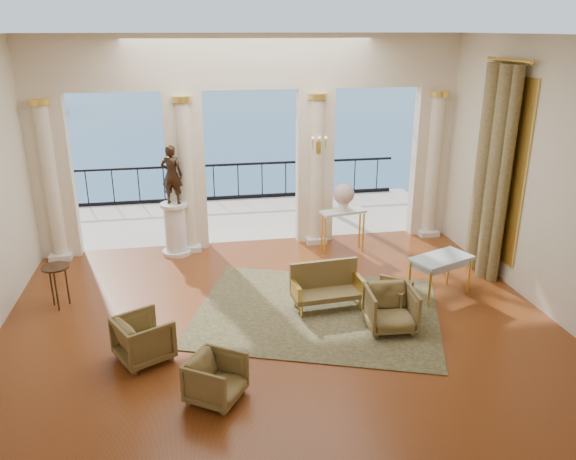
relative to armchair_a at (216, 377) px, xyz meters
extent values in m
plane|color=#52200B|center=(1.14, 1.73, -0.34)|extent=(9.00, 9.00, 0.00)
plane|color=beige|center=(1.14, -2.27, 1.91)|extent=(9.00, 0.00, 9.00)
plane|color=beige|center=(5.64, 1.73, 1.91)|extent=(0.00, 8.00, 8.00)
plane|color=white|center=(1.14, 1.73, 4.16)|extent=(9.00, 9.00, 0.00)
cube|color=beige|center=(1.14, 5.58, 3.61)|extent=(9.00, 0.30, 1.10)
cube|color=beige|center=(-2.96, 5.58, 1.36)|extent=(0.80, 0.30, 3.40)
cylinder|color=beige|center=(-2.96, 5.40, 1.26)|extent=(0.28, 0.28, 3.20)
cylinder|color=#EBBE4D|center=(-2.96, 5.40, 2.91)|extent=(0.40, 0.40, 0.12)
cube|color=silver|center=(-2.96, 5.40, -0.28)|extent=(0.45, 0.45, 0.12)
cube|color=beige|center=(-0.26, 5.58, 1.36)|extent=(0.80, 0.30, 3.40)
cylinder|color=beige|center=(-0.26, 5.40, 1.26)|extent=(0.28, 0.28, 3.20)
cylinder|color=#EBBE4D|center=(-0.26, 5.40, 2.91)|extent=(0.40, 0.40, 0.12)
cube|color=silver|center=(-0.26, 5.40, -0.28)|extent=(0.45, 0.45, 0.12)
cube|color=beige|center=(2.54, 5.58, 1.36)|extent=(0.80, 0.30, 3.40)
cylinder|color=beige|center=(2.54, 5.40, 1.26)|extent=(0.28, 0.28, 3.20)
cylinder|color=#EBBE4D|center=(2.54, 5.40, 2.91)|extent=(0.40, 0.40, 0.12)
cube|color=silver|center=(2.54, 5.40, -0.28)|extent=(0.45, 0.45, 0.12)
cube|color=beige|center=(5.24, 5.58, 1.36)|extent=(0.80, 0.30, 3.40)
cylinder|color=beige|center=(5.24, 5.40, 1.26)|extent=(0.28, 0.28, 3.20)
cylinder|color=#EBBE4D|center=(5.24, 5.40, 2.91)|extent=(0.40, 0.40, 0.12)
cube|color=silver|center=(5.24, 5.40, -0.28)|extent=(0.45, 0.45, 0.12)
cube|color=#C0B39D|center=(1.14, 7.53, -0.39)|extent=(10.00, 3.60, 0.10)
cube|color=black|center=(1.14, 9.13, 0.66)|extent=(9.00, 0.06, 0.06)
cube|color=black|center=(1.14, 9.13, -0.29)|extent=(9.00, 0.06, 0.10)
cylinder|color=black|center=(1.14, 9.13, 0.16)|extent=(0.03, 0.03, 1.00)
cylinder|color=black|center=(-2.96, 9.13, 0.16)|extent=(0.03, 0.03, 1.00)
cylinder|color=black|center=(5.24, 9.13, 0.16)|extent=(0.03, 0.03, 1.00)
cylinder|color=#4C3823|center=(3.14, 8.33, 1.76)|extent=(0.20, 0.20, 4.20)
plane|color=#24648D|center=(1.14, 61.73, -6.34)|extent=(160.00, 160.00, 0.00)
cylinder|color=brown|center=(5.44, 2.78, 1.66)|extent=(0.26, 0.26, 4.00)
cylinder|color=brown|center=(5.40, 3.23, 1.66)|extent=(0.32, 0.32, 4.00)
cylinder|color=brown|center=(5.44, 3.68, 1.66)|extent=(0.26, 0.26, 4.00)
cylinder|color=#EBBE4D|center=(5.49, 3.23, 3.71)|extent=(0.08, 1.40, 0.08)
cube|color=#EBBE4D|center=(5.61, 3.23, 1.76)|extent=(0.04, 1.60, 3.40)
cube|color=#EBBE4D|center=(2.54, 5.26, 1.86)|extent=(0.10, 0.04, 0.25)
cylinder|color=#EBBE4D|center=(2.40, 5.18, 1.96)|extent=(0.02, 0.02, 0.22)
cylinder|color=#EBBE4D|center=(2.54, 5.18, 1.96)|extent=(0.02, 0.02, 0.22)
cylinder|color=#EBBE4D|center=(2.68, 5.18, 1.96)|extent=(0.02, 0.02, 0.22)
cube|color=#2B3318|center=(1.83, 2.10, -0.33)|extent=(4.88, 4.33, 0.02)
imported|color=#42371A|center=(0.00, 0.00, 0.00)|extent=(0.87, 0.88, 0.67)
imported|color=#42371A|center=(2.86, 1.36, 0.05)|extent=(0.80, 0.75, 0.78)
imported|color=#42371A|center=(3.04, 1.87, -0.03)|extent=(0.82, 0.82, 0.62)
imported|color=#42371A|center=(-0.98, 1.14, 0.04)|extent=(0.93, 0.95, 0.74)
cube|color=#42371A|center=(2.03, 2.20, -0.07)|extent=(1.25, 0.60, 0.09)
cube|color=#42371A|center=(2.01, 2.43, 0.22)|extent=(1.22, 0.18, 0.50)
cube|color=#EBBE4D|center=(1.47, 2.15, 0.10)|extent=(0.11, 0.50, 0.23)
cube|color=#EBBE4D|center=(2.60, 2.25, 0.10)|extent=(0.11, 0.50, 0.23)
cylinder|color=#EBBE4D|center=(1.53, 1.95, -0.22)|extent=(0.05, 0.05, 0.23)
cylinder|color=#EBBE4D|center=(2.57, 2.04, -0.22)|extent=(0.05, 0.05, 0.23)
cylinder|color=#EBBE4D|center=(1.50, 2.35, -0.22)|extent=(0.05, 0.05, 0.23)
cylinder|color=#EBBE4D|center=(2.54, 2.44, -0.22)|extent=(0.05, 0.05, 0.23)
cube|color=#ABCAD8|center=(4.14, 2.35, 0.39)|extent=(1.24, 0.96, 0.05)
cylinder|color=#EBBE4D|center=(3.78, 1.93, 0.01)|extent=(0.04, 0.04, 0.70)
cylinder|color=#EBBE4D|center=(4.70, 2.30, 0.01)|extent=(0.04, 0.04, 0.70)
cylinder|color=#EBBE4D|center=(3.59, 2.39, 0.01)|extent=(0.04, 0.04, 0.70)
cylinder|color=#EBBE4D|center=(4.51, 2.76, 0.01)|extent=(0.04, 0.04, 0.70)
cylinder|color=silver|center=(-0.55, 5.23, -0.29)|extent=(0.62, 0.62, 0.08)
cylinder|color=silver|center=(-0.55, 5.23, 0.23)|extent=(0.45, 0.45, 0.99)
cylinder|color=silver|center=(-0.55, 5.23, 0.76)|extent=(0.58, 0.58, 0.06)
imported|color=#2F2015|center=(-0.55, 5.23, 1.41)|extent=(0.52, 0.42, 1.23)
cube|color=silver|center=(3.00, 4.78, 0.55)|extent=(1.02, 0.55, 0.05)
cylinder|color=#EBBE4D|center=(2.61, 4.57, 0.09)|extent=(0.05, 0.05, 0.86)
cylinder|color=#EBBE4D|center=(3.45, 4.74, 0.09)|extent=(0.05, 0.05, 0.86)
cylinder|color=#EBBE4D|center=(2.56, 4.83, 0.09)|extent=(0.05, 0.05, 0.86)
cylinder|color=#EBBE4D|center=(3.39, 5.00, 0.09)|extent=(0.05, 0.05, 0.86)
cylinder|color=white|center=(3.00, 4.78, 0.72)|extent=(0.22, 0.22, 0.28)
sphere|color=#C6908E|center=(3.00, 4.78, 0.95)|extent=(0.45, 0.45, 0.45)
cylinder|color=black|center=(-2.53, 3.10, 0.41)|extent=(0.47, 0.47, 0.03)
cylinder|color=black|center=(-2.40, 3.17, 0.03)|extent=(0.03, 0.03, 0.73)
cylinder|color=black|center=(-2.66, 3.17, 0.03)|extent=(0.03, 0.03, 0.73)
cylinder|color=black|center=(-2.54, 2.95, 0.03)|extent=(0.03, 0.03, 0.73)
camera|label=1|loc=(-0.16, -6.25, 4.25)|focal=35.00mm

